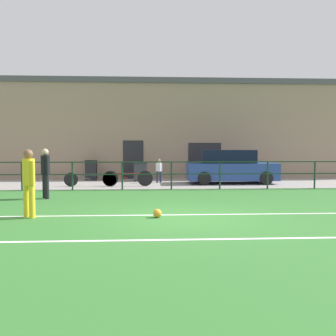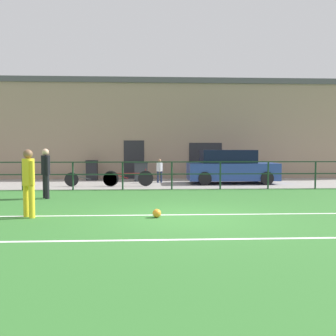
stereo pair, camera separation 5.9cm
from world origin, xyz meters
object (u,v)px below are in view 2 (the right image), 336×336
Objects in this scene: player_goalkeeper at (46,170)px; spectator_child at (160,169)px; bicycle_parked_1 at (91,179)px; trash_bin_0 at (92,170)px; trash_bin_1 at (141,171)px; soccer_ball_spare at (157,213)px; parked_car_red at (231,168)px; bicycle_parked_0 at (128,178)px; player_striker at (28,179)px.

player_goalkeeper reaches higher than spectator_child.
bicycle_parked_1 is 2.20× the size of trash_bin_0.
trash_bin_1 is (3.05, 6.03, -0.44)m from player_goalkeeper.
spectator_child is (0.29, 8.71, 0.56)m from soccer_ball_spare.
bicycle_parked_1 is (-6.43, -1.07, -0.43)m from parked_car_red.
bicycle_parked_1 reaches higher than soccer_ball_spare.
trash_bin_0 is (-0.43, 3.04, 0.20)m from bicycle_parked_1.
player_goalkeeper is at bearing 34.98° from spectator_child.
bicycle_parked_0 is (2.54, 3.62, -0.58)m from player_goalkeeper.
parked_car_red is (6.79, 8.05, -0.18)m from player_striker.
parked_car_red is (3.66, 8.23, 0.66)m from soccer_ball_spare.
trash_bin_1 is at bearing -58.52° from player_goalkeeper.
soccer_ball_spare is 9.03m from parked_car_red.
player_striker is 1.46× the size of spectator_child.
soccer_ball_spare is 9.60m from trash_bin_1.
player_goalkeeper is 1.01× the size of player_striker.
trash_bin_1 reaches higher than soccer_ball_spare.
bicycle_parked_1 is 3.23m from trash_bin_1.
bicycle_parked_0 is 3.68m from trash_bin_0.
player_striker is (0.54, -3.36, -0.00)m from player_goalkeeper.
parked_car_red is 1.83× the size of bicycle_parked_1.
soccer_ball_spare is at bearing -141.85° from player_striker.
spectator_child is at bearing -70.41° from player_striker.
spectator_child is (3.42, 8.53, -0.28)m from player_striker.
player_striker reaches higher than trash_bin_1.
bicycle_parked_0 is at bearing -64.55° from player_striker.
player_goalkeeper reaches higher than parked_car_red.
player_striker is 0.76× the size of bicycle_parked_0.
spectator_child is 0.52× the size of bicycle_parked_0.
trash_bin_1 is (2.14, 2.40, 0.17)m from bicycle_parked_1.
bicycle_parked_0 is (-1.42, -1.54, -0.30)m from spectator_child.
spectator_child is 1.26m from trash_bin_1.
soccer_ball_spare is at bearing -81.04° from bicycle_parked_0.
bicycle_parked_0 is at bearing 29.87° from spectator_child.
bicycle_parked_0 is 2.25× the size of trash_bin_1.
player_striker reaches higher than spectator_child.
parked_car_red is 4.03× the size of trash_bin_0.
player_goalkeeper is 1.47× the size of spectator_child.
bicycle_parked_0 is at bearing -101.89° from trash_bin_1.
bicycle_parked_0 is 0.96× the size of bicycle_parked_1.
trash_bin_0 is at bearing 107.38° from soccer_ball_spare.
player_goalkeeper is 6.77m from trash_bin_1.
trash_bin_1 is (-4.28, 1.34, -0.26)m from parked_car_red.
spectator_child is (3.96, 5.17, -0.28)m from player_goalkeeper.
player_goalkeeper is 1.62× the size of trash_bin_0.
trash_bin_0 is at bearing 163.92° from parked_car_red.
player_goalkeeper is at bearing -94.06° from trash_bin_0.
parked_car_red reaches higher than bicycle_parked_0.
parked_car_red is at bearing -16.08° from trash_bin_0.
parked_car_red is (3.37, -0.48, 0.10)m from spectator_child.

